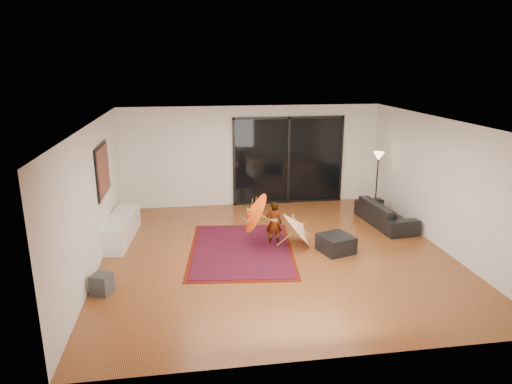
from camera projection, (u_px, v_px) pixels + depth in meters
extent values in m
plane|color=#9F542B|center=(276.00, 254.00, 9.39)|extent=(7.00, 7.00, 0.00)
plane|color=white|center=(278.00, 122.00, 8.65)|extent=(7.00, 7.00, 0.00)
plane|color=silver|center=(252.00, 156.00, 12.35)|extent=(7.00, 0.00, 7.00)
plane|color=silver|center=(331.00, 266.00, 5.69)|extent=(7.00, 0.00, 7.00)
plane|color=silver|center=(93.00, 198.00, 8.52)|extent=(0.00, 7.00, 7.00)
plane|color=silver|center=(441.00, 184.00, 9.52)|extent=(0.00, 7.00, 7.00)
cube|color=black|center=(288.00, 161.00, 12.50)|extent=(3.00, 0.04, 2.40)
cube|color=black|center=(289.00, 118.00, 12.16)|extent=(3.06, 0.06, 0.06)
cube|color=black|center=(288.00, 201.00, 12.80)|extent=(3.06, 0.06, 0.06)
cube|color=black|center=(288.00, 161.00, 12.48)|extent=(0.06, 0.06, 2.40)
cube|color=black|center=(102.00, 170.00, 9.39)|extent=(0.02, 1.28, 1.08)
cube|color=#1C4636|center=(103.00, 170.00, 9.39)|extent=(0.03, 1.18, 0.98)
cube|color=white|center=(121.00, 228.00, 10.06)|extent=(0.67, 1.98, 0.54)
cube|color=#424244|center=(102.00, 284.00, 7.73)|extent=(0.40, 0.40, 0.35)
cube|color=#541007|center=(241.00, 250.00, 9.57)|extent=(2.44, 3.19, 0.01)
cube|color=#610909|center=(241.00, 249.00, 9.56)|extent=(2.26, 3.01, 0.02)
imported|color=black|center=(385.00, 213.00, 11.01)|extent=(0.91, 1.95, 0.55)
cube|color=black|center=(336.00, 244.00, 9.44)|extent=(0.78, 0.78, 0.36)
cylinder|color=black|center=(375.00, 211.00, 12.03)|extent=(0.27, 0.27, 0.03)
cylinder|color=black|center=(377.00, 185.00, 11.84)|extent=(0.04, 0.04, 1.47)
cone|color=#FFD899|center=(379.00, 156.00, 11.63)|extent=(0.27, 0.27, 0.22)
imported|color=#999999|center=(274.00, 223.00, 9.76)|extent=(0.38, 0.28, 0.95)
cone|color=#FC4B0D|center=(249.00, 214.00, 9.57)|extent=(0.57, 0.90, 0.87)
cylinder|color=#A28345|center=(249.00, 229.00, 9.66)|extent=(0.45, 0.02, 0.25)
cylinder|color=#A28345|center=(249.00, 209.00, 9.54)|extent=(0.06, 0.02, 0.04)
cone|color=white|center=(303.00, 223.00, 9.70)|extent=(0.71, 0.88, 0.80)
cylinder|color=#A28345|center=(302.00, 239.00, 9.80)|extent=(0.44, 0.02, 0.37)
cylinder|color=#A28345|center=(303.00, 218.00, 9.67)|extent=(0.05, 0.02, 0.05)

